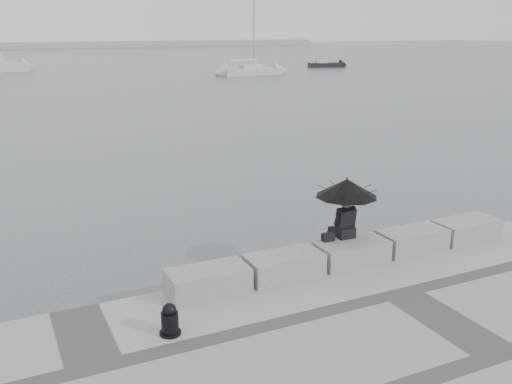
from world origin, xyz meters
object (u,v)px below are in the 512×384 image
mooring_bollard (170,322)px  sailboat_right (251,70)px  seated_person (347,193)px  small_motorboat (326,65)px

mooring_bollard → sailboat_right: bearing=63.6°
seated_person → small_motorboat: seated_person is taller
mooring_bollard → sailboat_right: 60.49m
seated_person → mooring_bollard: (-4.58, -1.54, -1.29)m
seated_person → sailboat_right: (22.36, 52.61, -1.51)m
mooring_bollard → small_motorboat: mooring_bollard is taller
mooring_bollard → sailboat_right: size_ratio=0.05×
seated_person → sailboat_right: 57.19m
mooring_bollard → small_motorboat: size_ratio=0.11×
sailboat_right → small_motorboat: size_ratio=2.41×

